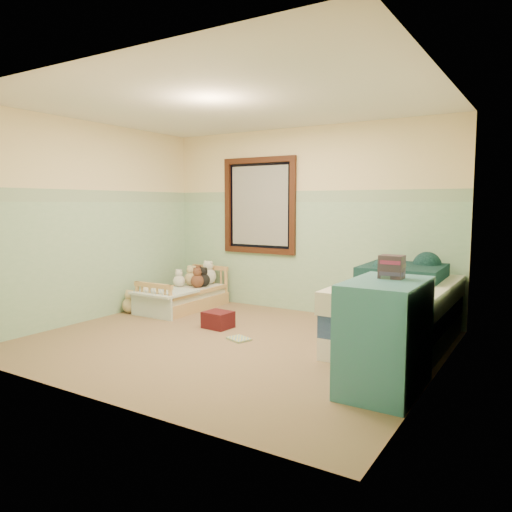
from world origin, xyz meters
The scene contains 30 objects.
floor centered at (0.00, 0.00, -0.01)m, with size 4.20×3.60×0.02m, color #7B6346.
ceiling centered at (0.00, 0.00, 2.51)m, with size 4.20×3.60×0.02m, color silver.
wall_back centered at (0.00, 1.80, 1.25)m, with size 4.20×0.04×2.50m, color beige.
wall_front centered at (0.00, -1.80, 1.25)m, with size 4.20×0.04×2.50m, color beige.
wall_left centered at (-2.10, 0.00, 1.25)m, with size 0.04×3.60×2.50m, color beige.
wall_right centered at (2.10, 0.00, 1.25)m, with size 0.04×3.60×2.50m, color beige.
wainscot_mint centered at (0.00, 1.79, 0.75)m, with size 4.20×0.01×1.50m, color #8DBB96.
border_strip centered at (0.00, 1.79, 1.57)m, with size 4.20×0.01×0.15m, color #4C855A.
window_frame centered at (-0.70, 1.76, 1.45)m, with size 1.16×0.06×1.36m, color #3F1B0F.
window_blinds centered at (-0.70, 1.77, 1.45)m, with size 0.92×0.01×1.12m, color #AEAEAA.
toddler_bed_frame centered at (-1.51, 1.05, 0.08)m, with size 0.64×1.29×0.17m, color tan.
toddler_mattress centered at (-1.51, 1.05, 0.23)m, with size 0.59×1.23×0.12m, color silver.
patchwork_quilt centered at (-1.51, 0.65, 0.30)m, with size 0.70×0.64×0.03m, color #8AAADE.
plush_bed_brown centered at (-1.66, 1.55, 0.38)m, with size 0.19×0.19×0.19m, color brown.
plush_bed_white centered at (-1.46, 1.55, 0.40)m, with size 0.24×0.24×0.24m, color silver.
plush_bed_tan centered at (-1.61, 1.33, 0.38)m, with size 0.20×0.20×0.20m, color #D4BD86.
plush_bed_dark centered at (-1.38, 1.33, 0.38)m, with size 0.19×0.19×0.19m, color black.
plush_floor_cream centered at (-1.81, 0.63, 0.12)m, with size 0.25×0.25×0.25m, color beige.
plush_floor_tan centered at (-1.95, 0.45, 0.11)m, with size 0.21×0.21×0.21m, color #D4BD86.
twin_bed_frame centered at (1.55, 0.92, 0.11)m, with size 0.99×1.98×0.22m, color white.
twin_boxspring centered at (1.55, 0.92, 0.33)m, with size 0.99×1.98×0.22m, color navy.
twin_mattress centered at (1.55, 0.92, 0.55)m, with size 1.03×2.02×0.22m, color silver.
teal_blanket centered at (1.50, 1.22, 0.73)m, with size 0.84×0.89×0.14m, color black.
dresser centered at (1.81, -0.45, 0.44)m, with size 0.55×0.88×0.88m, color teal.
book_stack centered at (1.81, -0.33, 0.98)m, with size 0.19×0.15×0.19m, color #532B25.
red_pillow centered at (-0.46, 0.43, 0.10)m, with size 0.31×0.28×0.20m, color maroon.
floor_book centered at (0.04, 0.13, 0.01)m, with size 0.24×0.19×0.02m, color gold.
extra_plush_0 centered at (-1.69, 1.47, 0.38)m, with size 0.18×0.18×0.18m, color #D4BD86.
extra_plush_1 centered at (-1.67, 1.13, 0.37)m, with size 0.17×0.17×0.17m, color silver.
extra_plush_2 centered at (-1.40, 1.22, 0.38)m, with size 0.19×0.19×0.19m, color brown.
Camera 1 is at (2.92, -4.19, 1.48)m, focal length 34.22 mm.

